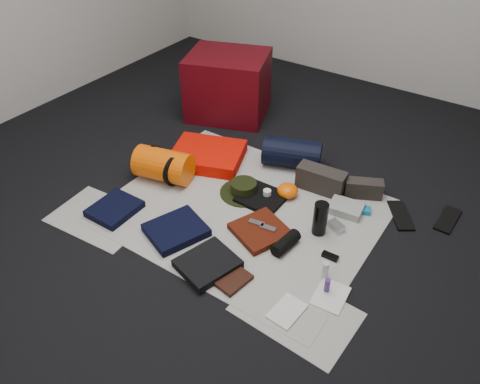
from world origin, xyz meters
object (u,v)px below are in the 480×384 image
Objects in this scene: navy_duffel at (292,153)px; water_bottle at (320,219)px; red_cabinet at (228,85)px; paperback_book at (234,281)px; stuff_sack at (164,165)px; sleeping_pad at (208,155)px; compact_camera at (336,226)px.

navy_duffel is 1.88× the size of water_bottle.
paperback_book is (1.10, -1.51, -0.24)m from red_cabinet.
navy_duffel is 1.16m from paperback_book.
stuff_sack is 0.94× the size of navy_duffel.
sleeping_pad is 2.32× the size of water_bottle.
sleeping_pad is at bearing 72.38° from stuff_sack.
paperback_book is (0.81, -0.84, -0.03)m from sleeping_pad.
navy_duffel is at bearing 166.39° from compact_camera.
water_bottle reaches higher than navy_duffel.
sleeping_pad is 1.17m from paperback_book.
water_bottle reaches higher than paperback_book.
compact_camera is at bearing -8.09° from sleeping_pad.
sleeping_pad is at bearing 143.37° from paperback_book.
red_cabinet is 0.92m from navy_duffel.
red_cabinet is 2.90× the size of water_bottle.
compact_camera is (1.19, 0.19, -0.09)m from stuff_sack.
red_cabinet reaches higher than sleeping_pad.
stuff_sack is at bearing 160.86° from paperback_book.
stuff_sack reaches higher than navy_duffel.
stuff_sack is (0.18, -1.01, -0.14)m from red_cabinet.
red_cabinet is at bearing 135.45° from paperback_book.
compact_camera is (1.36, -0.82, -0.23)m from red_cabinet.
red_cabinet is 1.58m from water_bottle.
water_bottle is at bearing 81.53° from paperback_book.
compact_camera is at bearing 49.46° from water_bottle.
navy_duffel reaches higher than paperback_book.
red_cabinet is 1.55× the size of navy_duffel.
stuff_sack is (-0.11, -0.34, 0.07)m from sleeping_pad.
navy_duffel is at bearing 27.59° from sleeping_pad.
compact_camera is at bearing 8.97° from stuff_sack.
red_cabinet reaches higher than navy_duffel.
stuff_sack is at bearing -146.44° from compact_camera.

